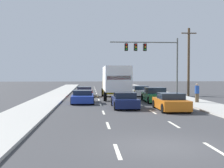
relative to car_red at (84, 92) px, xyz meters
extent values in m
plane|color=#3D3D3F|center=(3.24, 0.93, -0.53)|extent=(140.00, 140.00, 0.00)
cube|color=#B2AFA8|center=(10.01, -4.07, -0.46)|extent=(3.05, 80.00, 0.14)
cube|color=#B2AFA8|center=(-3.53, -4.07, -0.46)|extent=(3.05, 80.00, 0.14)
cube|color=silver|center=(1.54, -24.64, -0.53)|extent=(0.14, 2.00, 0.01)
cube|color=silver|center=(1.54, -19.64, -0.53)|extent=(0.14, 2.00, 0.01)
cube|color=silver|center=(1.54, -14.64, -0.53)|extent=(0.14, 2.00, 0.01)
cube|color=silver|center=(1.54, -9.64, -0.53)|extent=(0.14, 2.00, 0.01)
cube|color=silver|center=(1.54, -4.64, -0.53)|extent=(0.14, 2.00, 0.01)
cube|color=silver|center=(1.54, 0.36, -0.53)|extent=(0.14, 2.00, 0.01)
cube|color=silver|center=(1.54, 5.36, -0.53)|extent=(0.14, 2.00, 0.01)
cube|color=silver|center=(1.54, 10.36, -0.53)|extent=(0.14, 2.00, 0.01)
cube|color=silver|center=(1.54, 15.36, -0.53)|extent=(0.14, 2.00, 0.01)
cube|color=silver|center=(1.54, 20.36, -0.53)|extent=(0.14, 2.00, 0.01)
cube|color=silver|center=(1.54, 25.36, -0.53)|extent=(0.14, 2.00, 0.01)
cube|color=silver|center=(4.94, -24.64, -0.53)|extent=(0.14, 2.00, 0.01)
cube|color=silver|center=(4.94, -19.64, -0.53)|extent=(0.14, 2.00, 0.01)
cube|color=silver|center=(4.94, -14.64, -0.53)|extent=(0.14, 2.00, 0.01)
cube|color=silver|center=(4.94, -9.64, -0.53)|extent=(0.14, 2.00, 0.01)
cube|color=silver|center=(4.94, -4.64, -0.53)|extent=(0.14, 2.00, 0.01)
cube|color=silver|center=(4.94, 0.36, -0.53)|extent=(0.14, 2.00, 0.01)
cube|color=silver|center=(4.94, 5.36, -0.53)|extent=(0.14, 2.00, 0.01)
cube|color=silver|center=(4.94, 10.36, -0.53)|extent=(0.14, 2.00, 0.01)
cube|color=silver|center=(4.94, 15.36, -0.53)|extent=(0.14, 2.00, 0.01)
cube|color=silver|center=(4.94, 20.36, -0.53)|extent=(0.14, 2.00, 0.01)
cube|color=silver|center=(4.94, 25.36, -0.53)|extent=(0.14, 2.00, 0.01)
cube|color=red|center=(0.00, 0.00, -0.11)|extent=(1.83, 4.30, 0.56)
cube|color=#192333|center=(0.00, -0.01, 0.39)|extent=(1.60, 2.11, 0.43)
cylinder|color=black|center=(-0.85, 1.60, -0.21)|extent=(0.22, 0.64, 0.64)
cylinder|color=black|center=(0.85, 1.60, -0.21)|extent=(0.22, 0.64, 0.64)
cylinder|color=black|center=(-0.85, -1.60, -0.21)|extent=(0.22, 0.64, 0.64)
cylinder|color=black|center=(0.85, -1.60, -0.21)|extent=(0.22, 0.64, 0.64)
cube|color=#1E389E|center=(-0.01, -7.97, -0.09)|extent=(1.90, 4.28, 0.60)
cube|color=#192333|center=(-0.01, -7.97, 0.42)|extent=(1.67, 1.85, 0.42)
cylinder|color=black|center=(-0.90, -6.39, -0.21)|extent=(0.22, 0.64, 0.64)
cylinder|color=black|center=(0.87, -6.39, -0.21)|extent=(0.22, 0.64, 0.64)
cylinder|color=black|center=(-0.90, -9.56, -0.21)|extent=(0.22, 0.64, 0.64)
cylinder|color=black|center=(0.88, -9.56, -0.21)|extent=(0.22, 0.64, 0.64)
cube|color=white|center=(3.28, -4.83, 1.63)|extent=(2.50, 6.99, 2.43)
cube|color=red|center=(3.25, -8.29, 1.75)|extent=(2.20, 0.06, 0.36)
cube|color=yellow|center=(3.31, -0.37, 0.83)|extent=(2.36, 1.97, 2.13)
cylinder|color=black|center=(2.14, -0.36, -0.05)|extent=(0.31, 0.96, 0.96)
cylinder|color=black|center=(4.48, -0.38, -0.05)|extent=(0.31, 0.96, 0.96)
cylinder|color=black|center=(2.09, -6.21, -0.05)|extent=(0.31, 0.96, 0.96)
cylinder|color=black|center=(4.43, -6.23, -0.05)|extent=(0.31, 0.96, 0.96)
cube|color=#141E4C|center=(3.31, -11.94, -0.07)|extent=(1.82, 4.20, 0.64)
cube|color=#192333|center=(3.31, -12.05, 0.46)|extent=(1.59, 1.85, 0.43)
cylinder|color=black|center=(2.48, -10.39, -0.21)|extent=(0.22, 0.64, 0.64)
cylinder|color=black|center=(4.15, -10.40, -0.21)|extent=(0.22, 0.64, 0.64)
cylinder|color=black|center=(2.46, -13.48, -0.21)|extent=(0.22, 0.64, 0.64)
cylinder|color=black|center=(4.14, -13.49, -0.21)|extent=(0.22, 0.64, 0.64)
cube|color=white|center=(6.67, 0.65, -0.08)|extent=(1.91, 4.55, 0.62)
cube|color=#192333|center=(6.67, 0.34, 0.45)|extent=(1.66, 2.18, 0.44)
cylinder|color=black|center=(5.78, 2.35, -0.21)|extent=(0.23, 0.64, 0.64)
cylinder|color=black|center=(7.51, 2.37, -0.21)|extent=(0.23, 0.64, 0.64)
cylinder|color=black|center=(5.82, -1.08, -0.21)|extent=(0.23, 0.64, 0.64)
cylinder|color=black|center=(7.55, -1.06, -0.21)|extent=(0.23, 0.64, 0.64)
cube|color=#196B38|center=(6.69, -7.56, -0.04)|extent=(1.95, 4.51, 0.70)
cube|color=#192333|center=(6.69, -7.56, 0.57)|extent=(1.69, 1.97, 0.53)
cylinder|color=black|center=(5.82, -5.85, -0.21)|extent=(0.23, 0.64, 0.64)
cylinder|color=black|center=(7.59, -5.87, -0.21)|extent=(0.23, 0.64, 0.64)
cylinder|color=black|center=(5.78, -9.24, -0.21)|extent=(0.23, 0.64, 0.64)
cylinder|color=black|center=(7.55, -9.26, -0.21)|extent=(0.23, 0.64, 0.64)
cube|color=orange|center=(6.40, -13.85, -0.05)|extent=(1.95, 4.05, 0.68)
cube|color=#192333|center=(6.40, -13.87, 0.51)|extent=(1.69, 1.74, 0.43)
cylinder|color=black|center=(5.55, -12.38, -0.21)|extent=(0.23, 0.64, 0.64)
cylinder|color=black|center=(7.31, -12.41, -0.21)|extent=(0.23, 0.64, 0.64)
cylinder|color=black|center=(5.50, -15.30, -0.21)|extent=(0.23, 0.64, 0.64)
cylinder|color=black|center=(7.26, -15.33, -0.21)|extent=(0.23, 0.64, 0.64)
cylinder|color=#595B56|center=(12.16, 3.50, 3.15)|extent=(0.20, 0.20, 7.36)
cylinder|color=#595B56|center=(7.70, 3.50, 6.24)|extent=(8.90, 0.14, 0.14)
cube|color=black|center=(7.82, 3.50, 5.59)|extent=(0.40, 0.56, 0.95)
sphere|color=red|center=(7.82, 3.19, 5.89)|extent=(0.20, 0.20, 0.20)
sphere|color=orange|center=(7.82, 3.19, 5.59)|extent=(0.20, 0.20, 0.20)
sphere|color=green|center=(7.82, 3.19, 5.29)|extent=(0.20, 0.20, 0.20)
cube|color=black|center=(6.59, 3.50, 5.59)|extent=(0.40, 0.56, 0.95)
sphere|color=red|center=(6.59, 3.19, 5.89)|extent=(0.20, 0.20, 0.20)
sphere|color=orange|center=(6.59, 3.19, 5.59)|extent=(0.20, 0.20, 0.20)
sphere|color=green|center=(6.59, 3.19, 5.29)|extent=(0.20, 0.20, 0.20)
cube|color=black|center=(5.37, 3.50, 5.59)|extent=(0.40, 0.56, 0.95)
sphere|color=red|center=(5.37, 3.19, 5.89)|extent=(0.20, 0.20, 0.20)
sphere|color=orange|center=(5.37, 3.19, 5.59)|extent=(0.20, 0.20, 0.20)
sphere|color=green|center=(5.37, 3.19, 5.29)|extent=(0.20, 0.20, 0.20)
cylinder|color=brown|center=(12.30, -0.55, 3.49)|extent=(0.28, 0.28, 8.04)
cube|color=brown|center=(12.30, -0.55, 6.91)|extent=(1.80, 0.12, 0.12)
cylinder|color=brown|center=(10.01, -9.41, -0.01)|extent=(0.32, 0.32, 0.77)
cylinder|color=#264CA5|center=(10.01, -9.41, 0.71)|extent=(0.38, 0.38, 0.67)
sphere|color=tan|center=(10.01, -9.41, 1.15)|extent=(0.21, 0.21, 0.21)
camera|label=1|loc=(0.61, -34.32, 2.06)|focal=46.83mm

